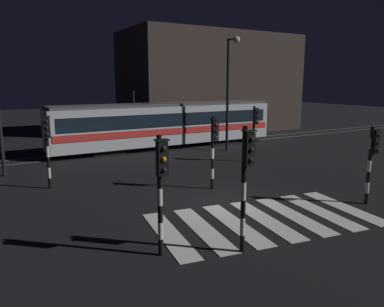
{
  "coord_description": "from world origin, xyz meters",
  "views": [
    {
      "loc": [
        -8.49,
        -12.0,
        4.74
      ],
      "look_at": [
        0.34,
        3.07,
        1.4
      ],
      "focal_mm": 35.01,
      "sensor_mm": 36.0,
      "label": 1
    }
  ],
  "objects_px": {
    "traffic_light_corner_near_left": "(161,178)",
    "traffic_light_corner_near_right": "(373,154)",
    "traffic_light_median_centre": "(214,142)",
    "traffic_light_kerb_mid_left": "(246,171)",
    "street_lamp_trackside_right": "(230,81)",
    "traffic_light_corner_far_left": "(47,140)",
    "traffic_light_corner_far_right": "(255,126)",
    "tram": "(167,124)"
  },
  "relations": [
    {
      "from": "traffic_light_corner_near_right",
      "to": "traffic_light_kerb_mid_left",
      "type": "relative_size",
      "value": 0.86
    },
    {
      "from": "traffic_light_corner_far_right",
      "to": "traffic_light_kerb_mid_left",
      "type": "height_order",
      "value": "traffic_light_kerb_mid_left"
    },
    {
      "from": "traffic_light_corner_near_left",
      "to": "street_lamp_trackside_right",
      "type": "xyz_separation_m",
      "value": [
        11.02,
        12.13,
        2.58
      ]
    },
    {
      "from": "street_lamp_trackside_right",
      "to": "tram",
      "type": "height_order",
      "value": "street_lamp_trackside_right"
    },
    {
      "from": "traffic_light_median_centre",
      "to": "traffic_light_corner_near_left",
      "type": "xyz_separation_m",
      "value": [
        -4.88,
        -4.81,
        0.08
      ]
    },
    {
      "from": "traffic_light_corner_far_right",
      "to": "traffic_light_corner_near_left",
      "type": "distance_m",
      "value": 13.24
    },
    {
      "from": "traffic_light_corner_far_left",
      "to": "street_lamp_trackside_right",
      "type": "relative_size",
      "value": 0.44
    },
    {
      "from": "traffic_light_corner_near_right",
      "to": "street_lamp_trackside_right",
      "type": "bearing_deg",
      "value": 80.46
    },
    {
      "from": "traffic_light_median_centre",
      "to": "tram",
      "type": "xyz_separation_m",
      "value": [
        3.16,
        10.89,
        -0.4
      ]
    },
    {
      "from": "traffic_light_median_centre",
      "to": "traffic_light_kerb_mid_left",
      "type": "relative_size",
      "value": 0.91
    },
    {
      "from": "traffic_light_kerb_mid_left",
      "to": "street_lamp_trackside_right",
      "type": "distance_m",
      "value": 16.07
    },
    {
      "from": "traffic_light_corner_far_left",
      "to": "traffic_light_corner_near_left",
      "type": "xyz_separation_m",
      "value": [
        1.44,
        -8.55,
        -0.0
      ]
    },
    {
      "from": "traffic_light_corner_near_right",
      "to": "traffic_light_corner_far_left",
      "type": "xyz_separation_m",
      "value": [
        -10.41,
        8.62,
        0.2
      ]
    },
    {
      "from": "traffic_light_corner_far_right",
      "to": "traffic_light_kerb_mid_left",
      "type": "relative_size",
      "value": 0.93
    },
    {
      "from": "traffic_light_median_centre",
      "to": "traffic_light_corner_far_right",
      "type": "distance_m",
      "value": 6.45
    },
    {
      "from": "street_lamp_trackside_right",
      "to": "traffic_light_corner_far_left",
      "type": "bearing_deg",
      "value": -163.99
    },
    {
      "from": "traffic_light_median_centre",
      "to": "traffic_light_corner_near_left",
      "type": "distance_m",
      "value": 6.85
    },
    {
      "from": "traffic_light_corner_near_left",
      "to": "street_lamp_trackside_right",
      "type": "height_order",
      "value": "street_lamp_trackside_right"
    },
    {
      "from": "traffic_light_corner_far_left",
      "to": "traffic_light_corner_near_left",
      "type": "relative_size",
      "value": 1.0
    },
    {
      "from": "traffic_light_corner_near_left",
      "to": "traffic_light_corner_near_right",
      "type": "bearing_deg",
      "value": -0.41
    },
    {
      "from": "traffic_light_corner_far_left",
      "to": "traffic_light_median_centre",
      "type": "bearing_deg",
      "value": -30.66
    },
    {
      "from": "traffic_light_corner_far_left",
      "to": "tram",
      "type": "bearing_deg",
      "value": 36.99
    },
    {
      "from": "traffic_light_corner_near_right",
      "to": "traffic_light_median_centre",
      "type": "bearing_deg",
      "value": 130.02
    },
    {
      "from": "traffic_light_kerb_mid_left",
      "to": "traffic_light_corner_near_left",
      "type": "height_order",
      "value": "traffic_light_kerb_mid_left"
    },
    {
      "from": "traffic_light_corner_near_right",
      "to": "traffic_light_corner_far_left",
      "type": "height_order",
      "value": "traffic_light_corner_far_left"
    },
    {
      "from": "traffic_light_corner_near_right",
      "to": "traffic_light_corner_far_left",
      "type": "distance_m",
      "value": 13.51
    },
    {
      "from": "traffic_light_median_centre",
      "to": "traffic_light_corner_near_right",
      "type": "distance_m",
      "value": 6.36
    },
    {
      "from": "traffic_light_median_centre",
      "to": "traffic_light_corner_near_left",
      "type": "bearing_deg",
      "value": -135.43
    },
    {
      "from": "tram",
      "to": "traffic_light_corner_near_right",
      "type": "bearing_deg",
      "value": -86.62
    },
    {
      "from": "traffic_light_corner_near_right",
      "to": "traffic_light_corner_far_right",
      "type": "bearing_deg",
      "value": 81.68
    },
    {
      "from": "traffic_light_median_centre",
      "to": "traffic_light_corner_far_right",
      "type": "xyz_separation_m",
      "value": [
        5.33,
        3.62,
        0.05
      ]
    },
    {
      "from": "traffic_light_corner_far_right",
      "to": "street_lamp_trackside_right",
      "type": "distance_m",
      "value": 4.59
    },
    {
      "from": "traffic_light_corner_near_right",
      "to": "tram",
      "type": "xyz_separation_m",
      "value": [
        -0.93,
        15.75,
        -0.28
      ]
    },
    {
      "from": "traffic_light_median_centre",
      "to": "traffic_light_corner_far_right",
      "type": "bearing_deg",
      "value": 34.21
    },
    {
      "from": "traffic_light_corner_far_right",
      "to": "street_lamp_trackside_right",
      "type": "height_order",
      "value": "street_lamp_trackside_right"
    },
    {
      "from": "traffic_light_corner_near_left",
      "to": "tram",
      "type": "distance_m",
      "value": 17.63
    },
    {
      "from": "traffic_light_kerb_mid_left",
      "to": "traffic_light_corner_near_left",
      "type": "distance_m",
      "value": 2.29
    },
    {
      "from": "traffic_light_corner_far_left",
      "to": "traffic_light_kerb_mid_left",
      "type": "distance_m",
      "value": 10.17
    },
    {
      "from": "traffic_light_kerb_mid_left",
      "to": "street_lamp_trackside_right",
      "type": "height_order",
      "value": "street_lamp_trackside_right"
    },
    {
      "from": "traffic_light_median_centre",
      "to": "traffic_light_corner_near_right",
      "type": "bearing_deg",
      "value": -49.98
    },
    {
      "from": "traffic_light_corner_far_right",
      "to": "traffic_light_corner_near_right",
      "type": "relative_size",
      "value": 1.09
    },
    {
      "from": "traffic_light_corner_far_right",
      "to": "tram",
      "type": "relative_size",
      "value": 0.2
    }
  ]
}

